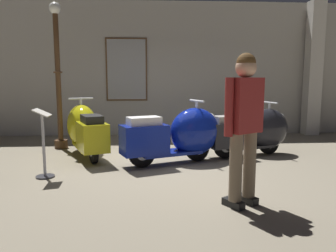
# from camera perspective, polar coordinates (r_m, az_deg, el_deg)

# --- Properties ---
(ground_plane) EXTENTS (60.00, 60.00, 0.00)m
(ground_plane) POSITION_cam_1_polar(r_m,az_deg,el_deg) (5.81, -1.60, -6.80)
(ground_plane) COLOR gray
(showroom_back_wall) EXTENTS (18.00, 0.63, 3.50)m
(showroom_back_wall) POSITION_cam_1_polar(r_m,az_deg,el_deg) (8.97, -1.56, 9.74)
(showroom_back_wall) COLOR #ADA89E
(showroom_back_wall) RESTS_ON ground
(scooter_0) EXTENTS (1.15, 1.90, 1.12)m
(scooter_0) POSITION_cam_1_polar(r_m,az_deg,el_deg) (6.72, -14.13, -0.57)
(scooter_0) COLOR black
(scooter_0) RESTS_ON ground
(scooter_1) EXTENTS (1.91, 1.12, 1.12)m
(scooter_1) POSITION_cam_1_polar(r_m,az_deg,el_deg) (5.89, 2.10, -1.51)
(scooter_1) COLOR black
(scooter_1) RESTS_ON ground
(scooter_2) EXTENTS (1.79, 0.96, 1.05)m
(scooter_2) POSITION_cam_1_polar(r_m,az_deg,el_deg) (6.71, 14.83, -0.88)
(scooter_2) COLOR black
(scooter_2) RESTS_ON ground
(lamppost) EXTENTS (0.28, 0.28, 3.06)m
(lamppost) POSITION_cam_1_polar(r_m,az_deg,el_deg) (7.45, -18.42, 7.94)
(lamppost) COLOR #472D19
(lamppost) RESTS_ON ground
(visitor_0) EXTENTS (0.53, 0.43, 1.79)m
(visitor_0) POSITION_cam_1_polar(r_m,az_deg,el_deg) (3.90, 13.00, 1.11)
(visitor_0) COLOR black
(visitor_0) RESTS_ON ground
(info_stanchion) EXTENTS (0.28, 0.33, 1.05)m
(info_stanchion) POSITION_cam_1_polar(r_m,az_deg,el_deg) (5.37, -20.62, -3.78)
(info_stanchion) COLOR #333338
(info_stanchion) RESTS_ON ground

